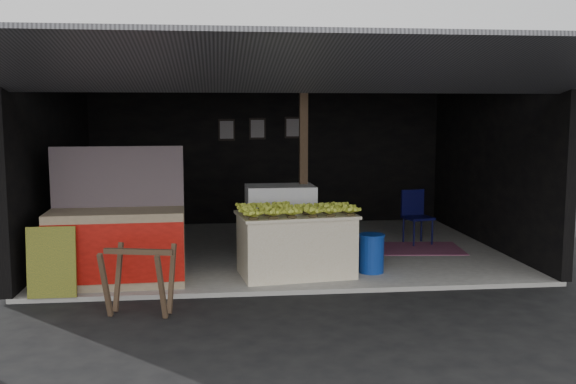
{
  "coord_description": "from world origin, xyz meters",
  "views": [
    {
      "loc": [
        -1.01,
        -7.66,
        2.26
      ],
      "look_at": [
        0.02,
        1.51,
        1.1
      ],
      "focal_mm": 40.0,
      "sensor_mm": 36.0,
      "label": 1
    }
  ],
  "objects": [
    {
      "name": "neighbor_stall",
      "position": [
        -2.28,
        0.56,
        0.58
      ],
      "size": [
        1.73,
        0.83,
        1.75
      ],
      "rotation": [
        0.0,
        0.0,
        0.04
      ],
      "color": "#998466",
      "rests_on": "concrete_slab"
    },
    {
      "name": "banana_table",
      "position": [
        0.04,
        0.76,
        0.48
      ],
      "size": [
        1.64,
        1.14,
        0.84
      ],
      "rotation": [
        0.0,
        0.0,
        0.13
      ],
      "color": "silver",
      "rests_on": "concrete_slab"
    },
    {
      "name": "white_crate",
      "position": [
        -0.07,
        1.71,
        0.62
      ],
      "size": [
        1.03,
        0.72,
        1.11
      ],
      "rotation": [
        0.0,
        0.0,
        0.04
      ],
      "color": "white",
      "rests_on": "concrete_slab"
    },
    {
      "name": "sawhorse",
      "position": [
        -1.87,
        -0.62,
        0.48
      ],
      "size": [
        0.81,
        0.8,
        0.76
      ],
      "rotation": [
        0.0,
        0.0,
        -0.23
      ],
      "color": "#4D3726",
      "rests_on": "ground"
    },
    {
      "name": "shophouse",
      "position": [
        0.0,
        2.82,
        2.1
      ],
      "size": [
        7.4,
        7.29,
        3.02
      ],
      "color": "black",
      "rests_on": "ground"
    },
    {
      "name": "concrete_slab",
      "position": [
        0.0,
        2.5,
        0.03
      ],
      "size": [
        7.0,
        5.0,
        0.06
      ],
      "primitive_type": "cube",
      "color": "gray",
      "rests_on": "ground"
    },
    {
      "name": "picture_frames",
      "position": [
        -0.17,
        4.89,
        1.93
      ],
      "size": [
        1.62,
        0.04,
        0.46
      ],
      "color": "black",
      "rests_on": "shophouse"
    },
    {
      "name": "magenta_rug",
      "position": [
        2.15,
        2.2,
        0.07
      ],
      "size": [
        1.59,
        1.15,
        0.01
      ],
      "primitive_type": "cube",
      "rotation": [
        0.0,
        0.0,
        -0.1
      ],
      "color": "maroon",
      "rests_on": "concrete_slab"
    },
    {
      "name": "green_signboard",
      "position": [
        -2.97,
        0.03,
        0.49
      ],
      "size": [
        0.57,
        0.1,
        0.85
      ],
      "primitive_type": "cube",
      "rotation": [
        -0.08,
        0.0,
        0.0
      ],
      "color": "black",
      "rests_on": "concrete_slab"
    },
    {
      "name": "water_barrel",
      "position": [
        1.1,
        0.79,
        0.31
      ],
      "size": [
        0.34,
        0.34,
        0.5
      ],
      "primitive_type": "cylinder",
      "color": "navy",
      "rests_on": "concrete_slab"
    },
    {
      "name": "ground",
      "position": [
        0.0,
        0.0,
        0.0
      ],
      "size": [
        80.0,
        80.0,
        0.0
      ],
      "primitive_type": "plane",
      "color": "black",
      "rests_on": "ground"
    },
    {
      "name": "banana_pile",
      "position": [
        0.04,
        0.76,
        0.99
      ],
      "size": [
        1.51,
        1.03,
        0.17
      ],
      "primitive_type": null,
      "rotation": [
        0.0,
        0.0,
        0.13
      ],
      "color": "yellow",
      "rests_on": "banana_table"
    },
    {
      "name": "plastic_chair",
      "position": [
        2.3,
        2.66,
        0.59
      ],
      "size": [
        0.51,
        0.51,
        0.9
      ],
      "rotation": [
        0.0,
        0.0,
        0.22
      ],
      "color": "black",
      "rests_on": "concrete_slab"
    }
  ]
}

